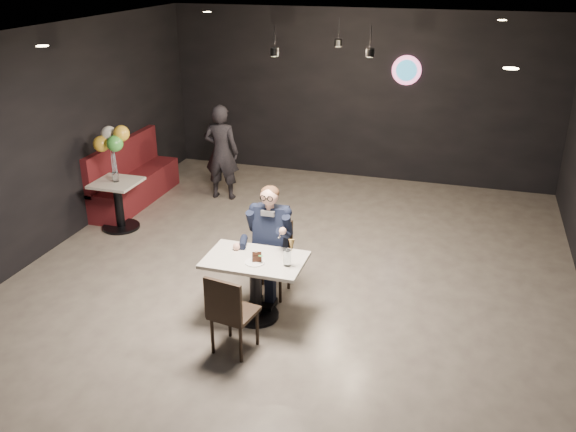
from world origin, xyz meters
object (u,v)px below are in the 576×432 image
(chair_near, at_px, (234,311))
(chair_far, at_px, (271,260))
(side_table, at_px, (119,204))
(passerby, at_px, (221,152))
(seated_man, at_px, (271,240))
(sundae_glass, at_px, (287,258))
(balloon_vase, at_px, (115,177))
(main_table, at_px, (256,288))
(booth_bench, at_px, (134,173))

(chair_near, bearing_deg, chair_far, 99.48)
(side_table, relative_size, passerby, 0.50)
(seated_man, distance_m, sundae_glass, 0.73)
(chair_far, xyz_separation_m, passerby, (-1.80, 2.80, 0.34))
(chair_far, height_order, balloon_vase, chair_far)
(main_table, height_order, seated_man, seated_man)
(main_table, xyz_separation_m, passerby, (-1.80, 3.35, 0.43))
(main_table, height_order, balloon_vase, balloon_vase)
(balloon_vase, xyz_separation_m, passerby, (1.00, 1.63, -0.02))
(side_table, distance_m, balloon_vase, 0.42)
(chair_near, relative_size, sundae_glass, 5.02)
(chair_near, bearing_deg, booth_bench, 142.06)
(main_table, xyz_separation_m, chair_near, (0.00, -0.65, 0.09))
(chair_far, distance_m, side_table, 3.03)
(chair_far, distance_m, chair_near, 1.20)
(side_table, bearing_deg, seated_man, -22.75)
(chair_near, distance_m, seated_man, 1.22)
(chair_far, bearing_deg, balloon_vase, 157.25)
(main_table, bearing_deg, side_table, 148.35)
(main_table, distance_m, balloon_vase, 3.31)
(booth_bench, distance_m, passerby, 1.47)
(chair_far, distance_m, seated_man, 0.26)
(sundae_glass, height_order, balloon_vase, sundae_glass)
(sundae_glass, distance_m, side_table, 3.67)
(main_table, distance_m, chair_far, 0.56)
(booth_bench, relative_size, balloon_vase, 14.70)
(chair_near, xyz_separation_m, passerby, (-1.80, 4.00, 0.34))
(sundae_glass, xyz_separation_m, passerby, (-2.18, 3.40, -0.04))
(chair_near, bearing_deg, balloon_vase, 149.21)
(passerby, bearing_deg, sundae_glass, 119.03)
(chair_far, xyz_separation_m, side_table, (-2.79, 1.17, -0.06))
(seated_man, distance_m, booth_bench, 3.78)
(chair_far, distance_m, passerby, 3.34)
(seated_man, height_order, balloon_vase, seated_man)
(sundae_glass, xyz_separation_m, side_table, (-3.18, 1.78, -0.44))
(sundae_glass, relative_size, side_table, 0.23)
(chair_near, xyz_separation_m, balloon_vase, (-2.79, 2.37, 0.36))
(chair_near, relative_size, seated_man, 0.64)
(balloon_vase, bearing_deg, chair_far, -22.75)
(side_table, distance_m, passerby, 1.95)
(booth_bench, relative_size, side_table, 2.63)
(main_table, distance_m, side_table, 3.28)
(seated_man, relative_size, side_table, 1.81)
(sundae_glass, relative_size, passerby, 0.11)
(sundae_glass, bearing_deg, balloon_vase, 150.84)
(seated_man, distance_m, balloon_vase, 3.03)
(booth_bench, bearing_deg, chair_near, -47.42)
(chair_far, height_order, chair_near, same)
(balloon_vase, bearing_deg, chair_near, -40.27)
(chair_far, bearing_deg, chair_near, -90.00)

